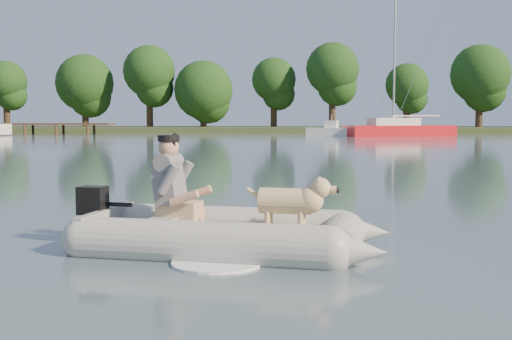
# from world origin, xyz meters

# --- Properties ---
(water) EXTENTS (160.00, 160.00, 0.00)m
(water) POSITION_xyz_m (0.00, 0.00, 0.00)
(water) COLOR slate
(water) RESTS_ON ground
(shore_bank) EXTENTS (160.00, 12.00, 0.70)m
(shore_bank) POSITION_xyz_m (0.00, 62.00, 0.25)
(shore_bank) COLOR #47512D
(shore_bank) RESTS_ON water
(dock) EXTENTS (18.00, 2.00, 1.04)m
(dock) POSITION_xyz_m (-26.00, 52.00, 0.52)
(dock) COLOR #4C331E
(dock) RESTS_ON water
(treeline) EXTENTS (93.54, 7.35, 9.27)m
(treeline) POSITION_xyz_m (7.58, 61.06, 5.32)
(treeline) COLOR #332316
(treeline) RESTS_ON shore_bank
(dinghy) EXTENTS (5.00, 3.76, 1.37)m
(dinghy) POSITION_xyz_m (0.43, 0.55, 0.59)
(dinghy) COLOR #AAAAA5
(dinghy) RESTS_ON water
(man) EXTENTS (0.80, 0.71, 1.07)m
(man) POSITION_xyz_m (-0.25, 0.70, 0.77)
(man) COLOR slate
(man) RESTS_ON dinghy
(dog) EXTENTS (0.96, 0.46, 0.62)m
(dog) POSITION_xyz_m (1.07, 0.51, 0.51)
(dog) COLOR tan
(dog) RESTS_ON dinghy
(outboard_motor) EXTENTS (0.45, 0.34, 0.78)m
(outboard_motor) POSITION_xyz_m (-1.21, 0.78, 0.31)
(outboard_motor) COLOR black
(outboard_motor) RESTS_ON dinghy
(motorboat) EXTENTS (4.82, 2.89, 1.91)m
(motorboat) POSITION_xyz_m (3.37, 47.59, 0.87)
(motorboat) COLOR white
(motorboat) RESTS_ON water
(sailboat) EXTENTS (9.43, 5.42, 12.43)m
(sailboat) POSITION_xyz_m (8.74, 47.52, 0.55)
(sailboat) COLOR red
(sailboat) RESTS_ON water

